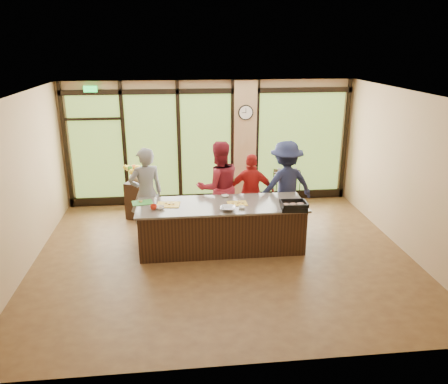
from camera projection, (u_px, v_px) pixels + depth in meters
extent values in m
plane|color=#4F321C|center=(223.00, 255.00, 8.30)|extent=(7.00, 7.00, 0.00)
plane|color=white|center=(223.00, 94.00, 7.33)|extent=(7.00, 7.00, 0.00)
plane|color=tan|center=(210.00, 143.00, 10.63)|extent=(7.00, 0.00, 7.00)
plane|color=tan|center=(20.00, 186.00, 7.45)|extent=(0.00, 6.00, 6.00)
plane|color=tan|center=(409.00, 174.00, 8.17)|extent=(0.00, 6.00, 6.00)
cube|color=tan|center=(245.00, 143.00, 10.66)|extent=(0.55, 0.12, 3.00)
cube|color=black|center=(210.00, 91.00, 10.18)|extent=(6.90, 0.08, 0.12)
cube|color=black|center=(211.00, 197.00, 11.03)|extent=(6.90, 0.08, 0.20)
cube|color=#19D83F|center=(90.00, 89.00, 9.83)|extent=(0.30, 0.04, 0.14)
cube|color=#456B25|center=(97.00, 148.00, 10.34)|extent=(1.20, 0.02, 2.50)
cube|color=#456B25|center=(152.00, 147.00, 10.48)|extent=(1.20, 0.02, 2.50)
cube|color=#456B25|center=(206.00, 146.00, 10.61)|extent=(1.20, 0.02, 2.50)
cube|color=#456B25|center=(300.00, 143.00, 10.85)|extent=(2.10, 0.02, 2.50)
cube|color=black|center=(66.00, 147.00, 10.24)|extent=(0.08, 0.08, 3.00)
cube|color=black|center=(124.00, 146.00, 10.38)|extent=(0.08, 0.08, 3.00)
cube|color=black|center=(179.00, 144.00, 10.51)|extent=(0.08, 0.08, 3.00)
cube|color=black|center=(233.00, 143.00, 10.64)|extent=(0.08, 0.08, 3.00)
cube|color=black|center=(257.00, 142.00, 10.70)|extent=(0.08, 0.08, 3.00)
cube|color=black|center=(345.00, 140.00, 10.94)|extent=(0.08, 0.08, 3.00)
cube|color=black|center=(221.00, 227.00, 8.44)|extent=(3.10, 1.00, 0.88)
cube|color=slate|center=(221.00, 205.00, 8.29)|extent=(3.20, 1.10, 0.04)
cylinder|color=black|center=(246.00, 112.00, 10.35)|extent=(0.36, 0.04, 0.36)
cylinder|color=white|center=(246.00, 113.00, 10.34)|extent=(0.31, 0.01, 0.31)
cube|color=black|center=(246.00, 111.00, 10.32)|extent=(0.01, 0.00, 0.11)
cube|color=black|center=(244.00, 113.00, 10.33)|extent=(0.09, 0.00, 0.01)
imported|color=slate|center=(146.00, 194.00, 8.77)|extent=(0.80, 0.66, 1.90)
imported|color=maroon|center=(219.00, 187.00, 9.06)|extent=(1.09, 0.94, 1.95)
imported|color=#AB1D1A|center=(252.00, 192.00, 9.20)|extent=(1.04, 0.63, 1.66)
imported|color=#1B203D|center=(285.00, 186.00, 9.22)|extent=(1.36, 0.94, 1.92)
cube|color=black|center=(294.00, 207.00, 7.99)|extent=(0.50, 0.41, 0.08)
imported|color=silver|center=(228.00, 209.00, 7.95)|extent=(0.32, 0.32, 0.07)
cube|color=#358831|center=(142.00, 203.00, 8.34)|extent=(0.43, 0.35, 0.01)
cube|color=yellow|center=(168.00, 205.00, 8.23)|extent=(0.47, 0.37, 0.01)
cube|color=yellow|center=(237.00, 203.00, 8.30)|extent=(0.37, 0.28, 0.01)
imported|color=white|center=(160.00, 208.00, 8.03)|extent=(0.19, 0.19, 0.05)
imported|color=white|center=(242.00, 207.00, 8.06)|extent=(0.17, 0.17, 0.04)
imported|color=white|center=(225.00, 196.00, 8.66)|extent=(0.17, 0.17, 0.03)
imported|color=red|center=(154.00, 207.00, 7.99)|extent=(0.13, 0.13, 0.10)
cube|color=black|center=(137.00, 200.00, 9.94)|extent=(0.56, 0.56, 0.85)
imported|color=#937A50|center=(136.00, 176.00, 9.75)|extent=(0.29, 0.29, 0.30)
cube|color=black|center=(286.00, 195.00, 11.03)|extent=(0.72, 0.51, 0.03)
cube|color=black|center=(287.00, 172.00, 10.83)|extent=(0.72, 0.51, 0.03)
cylinder|color=black|center=(276.00, 188.00, 10.76)|extent=(0.02, 0.02, 0.83)
cylinder|color=black|center=(300.00, 188.00, 10.82)|extent=(0.02, 0.02, 0.83)
cylinder|color=black|center=(273.00, 184.00, 11.07)|extent=(0.02, 0.02, 0.83)
cylinder|color=black|center=(296.00, 183.00, 11.13)|extent=(0.02, 0.02, 0.83)
imported|color=silver|center=(279.00, 170.00, 10.79)|extent=(0.11, 0.11, 0.09)
imported|color=silver|center=(285.00, 170.00, 10.80)|extent=(0.11, 0.11, 0.09)
imported|color=silver|center=(290.00, 169.00, 10.81)|extent=(0.11, 0.11, 0.09)
imported|color=silver|center=(295.00, 169.00, 10.83)|extent=(0.11, 0.11, 0.09)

